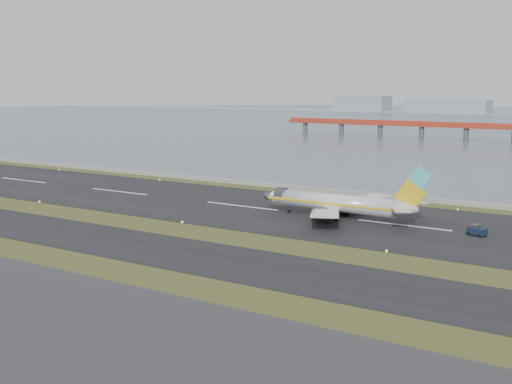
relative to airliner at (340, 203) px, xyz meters
The scene contains 6 objects.
ground 39.13m from the airliner, 132.07° to the right, with size 1000.00×1000.00×0.00m, color #324217.
taxiway_strip 48.68m from the airliner, 122.54° to the right, with size 1000.00×18.00×0.10m, color black.
runway_strip 26.36m from the airliner, behind, with size 1000.00×45.00×0.10m, color black.
seawall 40.69m from the airliner, 130.05° to the left, with size 1000.00×2.50×1.00m, color gray.
airliner is the anchor object (origin of this frame).
pushback_tug 28.99m from the airliner, ahead, with size 3.86×2.96×2.19m.
Camera 1 is at (83.43, -95.19, 28.20)m, focal length 45.00 mm.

